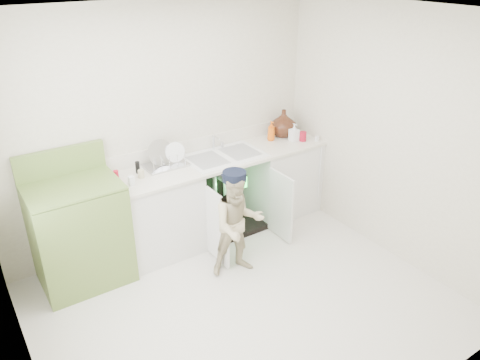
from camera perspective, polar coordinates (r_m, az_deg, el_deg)
name	(u,v)px	position (r m, az deg, el deg)	size (l,w,h in m)	color
ground	(244,304)	(4.39, 0.55, -14.86)	(3.50, 3.50, 0.00)	beige
room_shell	(245,180)	(3.69, 0.63, -0.04)	(6.00, 5.50, 1.26)	beige
counter_run	(226,191)	(5.23, -1.68, -1.30)	(2.44, 1.02, 1.22)	silver
avocado_stove	(79,232)	(4.64, -18.99, -6.01)	(0.82, 0.65, 1.27)	olive
repair_worker	(238,223)	(4.48, -0.24, -5.31)	(0.69, 0.68, 1.08)	#C6B08E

